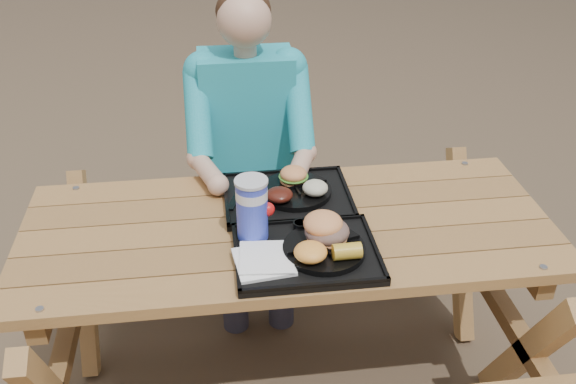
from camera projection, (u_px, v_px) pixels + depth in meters
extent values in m
plane|color=#999999|center=(288.00, 380.00, 2.56)|extent=(60.00, 60.00, 0.00)
cube|color=black|center=(306.00, 254.00, 2.01)|extent=(0.45, 0.35, 0.02)
cube|color=black|center=(287.00, 198.00, 2.30)|extent=(0.45, 0.35, 0.02)
cylinder|color=black|center=(324.00, 249.00, 2.01)|extent=(0.26, 0.26, 0.02)
cylinder|color=black|center=(295.00, 191.00, 2.31)|extent=(0.26, 0.26, 0.02)
cube|color=white|center=(264.00, 261.00, 1.95)|extent=(0.19, 0.19, 0.02)
cylinder|color=#1B2FD1|center=(252.00, 210.00, 2.03)|extent=(0.10, 0.10, 0.20)
cylinder|color=black|center=(300.00, 226.00, 2.11)|extent=(0.05, 0.05, 0.03)
cylinder|color=yellow|center=(322.00, 223.00, 2.12)|extent=(0.05, 0.05, 0.03)
ellipsoid|color=#FFAD43|center=(311.00, 252.00, 1.93)|extent=(0.10, 0.10, 0.05)
cube|color=black|center=(243.00, 195.00, 2.29)|extent=(0.06, 0.17, 0.01)
ellipsoid|color=#45150D|center=(279.00, 195.00, 2.22)|extent=(0.09, 0.09, 0.04)
ellipsoid|color=beige|center=(315.00, 188.00, 2.25)|extent=(0.09, 0.09, 0.05)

